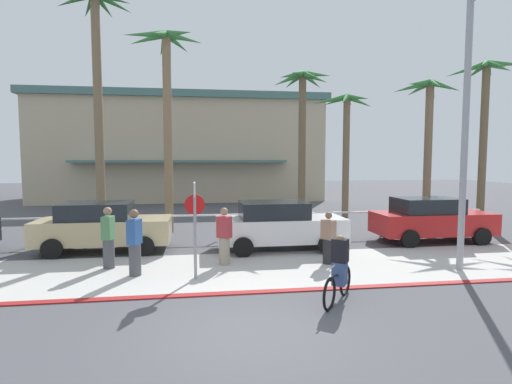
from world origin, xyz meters
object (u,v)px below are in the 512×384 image
palm_tree_5 (345,127)px  palm_tree_6 (428,117)px  palm_tree_2 (96,54)px  pedestrian_3 (224,239)px  stop_sign_bike_lane (195,216)px  car_white_2 (279,225)px  streetlight_curb (471,118)px  pedestrian_2 (328,240)px  palm_tree_3 (166,85)px  palm_tree_4 (302,106)px  car_tan_1 (103,226)px  cyclist_black_0 (339,270)px  pedestrian_1 (135,245)px  palm_tree_7 (484,101)px  car_red_3 (431,219)px  pedestrian_0 (108,240)px

palm_tree_5 → palm_tree_6: palm_tree_6 is taller
palm_tree_2 → pedestrian_3: size_ratio=5.81×
stop_sign_bike_lane → car_white_2: 4.31m
streetlight_curb → pedestrian_2: 5.17m
palm_tree_3 → palm_tree_4: 6.64m
palm_tree_2 → car_tan_1: (0.84, -3.55, -6.61)m
pedestrian_2 → palm_tree_3: bearing=129.6°
cyclist_black_0 → pedestrian_3: bearing=124.3°
palm_tree_2 → cyclist_black_0: 13.58m
car_white_2 → streetlight_curb: bearing=-38.0°
stop_sign_bike_lane → cyclist_black_0: (3.17, -2.05, -0.98)m
car_tan_1 → car_white_2: (6.00, -0.61, 0.00)m
palm_tree_2 → pedestrian_2: 12.16m
palm_tree_5 → cyclist_black_0: (-4.83, -12.55, -4.19)m
palm_tree_3 → pedestrian_3: size_ratio=4.94×
palm_tree_4 → pedestrian_2: 9.46m
pedestrian_1 → streetlight_curb: bearing=-6.3°
car_tan_1 → palm_tree_7: bearing=12.5°
palm_tree_6 → pedestrian_1: size_ratio=3.79×
car_tan_1 → cyclist_black_0: car_tan_1 is taller
palm_tree_4 → palm_tree_3: bearing=-164.8°
streetlight_curb → palm_tree_2: bearing=145.9°
palm_tree_2 → cyclist_black_0: (7.15, -9.34, -6.79)m
stop_sign_bike_lane → palm_tree_5: palm_tree_5 is taller
palm_tree_6 → palm_tree_3: bearing=-179.5°
palm_tree_6 → pedestrian_2: bearing=-137.7°
car_red_3 → palm_tree_4: bearing=124.8°
car_tan_1 → pedestrian_2: (7.08, -2.73, -0.15)m
palm_tree_4 → streetlight_curb: bearing=-76.7°
car_red_3 → palm_tree_7: bearing=37.8°
streetlight_curb → pedestrian_3: 7.64m
pedestrian_1 → pedestrian_3: pedestrian_1 is taller
pedestrian_2 → car_white_2: bearing=117.1°
pedestrian_1 → pedestrian_3: 2.59m
palm_tree_7 → palm_tree_6: bearing=-176.2°
palm_tree_6 → pedestrian_1: (-12.47, -6.74, -4.30)m
palm_tree_2 → palm_tree_7: (17.85, 0.22, -1.54)m
car_white_2 → pedestrian_0: size_ratio=2.45×
streetlight_curb → cyclist_black_0: size_ratio=5.00×
palm_tree_5 → palm_tree_6: 4.29m
stop_sign_bike_lane → palm_tree_6: (10.86, 7.32, 3.47)m
palm_tree_5 → cyclist_black_0: palm_tree_5 is taller
palm_tree_5 → palm_tree_6: bearing=-48.1°
pedestrian_3 → car_tan_1: bearing=149.2°
streetlight_curb → car_white_2: streetlight_curb is taller
palm_tree_5 → palm_tree_4: bearing=-150.9°
car_red_3 → cyclist_black_0: car_red_3 is taller
pedestrian_0 → palm_tree_4: bearing=44.4°
palm_tree_4 → palm_tree_7: (8.68, -1.42, 0.21)m
car_tan_1 → pedestrian_2: 7.59m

